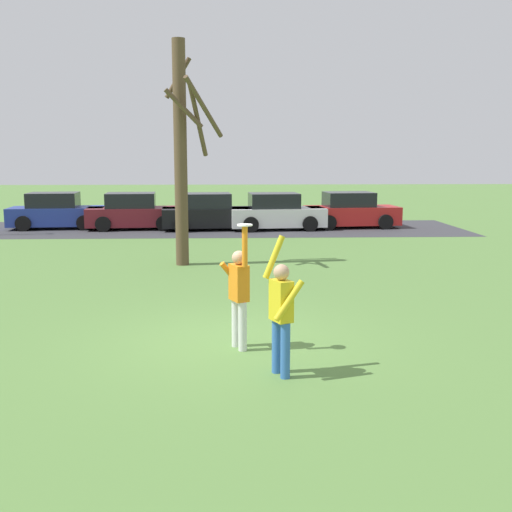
{
  "coord_description": "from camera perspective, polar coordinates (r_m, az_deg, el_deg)",
  "views": [
    {
      "loc": [
        -0.0,
        -10.28,
        3.16
      ],
      "look_at": [
        0.41,
        -0.02,
        1.49
      ],
      "focal_mm": 42.94,
      "sensor_mm": 36.0,
      "label": 1
    }
  ],
  "objects": [
    {
      "name": "ground_plane",
      "position": [
        10.75,
        -2.22,
        -7.86
      ],
      "size": [
        120.0,
        120.0,
        0.0
      ],
      "primitive_type": "plane",
      "color": "#567F3D"
    },
    {
      "name": "person_catcher",
      "position": [
        10.07,
        -1.58,
        -3.26
      ],
      "size": [
        0.5,
        0.59,
        2.08
      ],
      "rotation": [
        0.0,
        0.0,
        -1.14
      ],
      "color": "silver",
      "rests_on": "ground_plane"
    },
    {
      "name": "person_defender",
      "position": [
        8.84,
        2.37,
        -5.05
      ],
      "size": [
        0.59,
        0.65,
        2.04
      ],
      "rotation": [
        0.0,
        0.0,
        2.0
      ],
      "color": "#3366B7",
      "rests_on": "ground_plane"
    },
    {
      "name": "frisbee_disc",
      "position": [
        9.68,
        -1.04,
        2.9
      ],
      "size": [
        0.25,
        0.25,
        0.02
      ],
      "primitive_type": "cylinder",
      "color": "white",
      "rests_on": "person_catcher"
    },
    {
      "name": "parked_car_blue",
      "position": [
        28.58,
        -18.08,
        3.91
      ],
      "size": [
        4.24,
        2.31,
        1.59
      ],
      "rotation": [
        0.0,
        0.0,
        0.09
      ],
      "color": "#233893",
      "rests_on": "ground_plane"
    },
    {
      "name": "parked_car_maroon",
      "position": [
        27.49,
        -11.31,
        3.99
      ],
      "size": [
        4.24,
        2.31,
        1.59
      ],
      "rotation": [
        0.0,
        0.0,
        0.09
      ],
      "color": "maroon",
      "rests_on": "ground_plane"
    },
    {
      "name": "parked_car_black",
      "position": [
        26.8,
        -4.41,
        4.01
      ],
      "size": [
        4.24,
        2.31,
        1.59
      ],
      "rotation": [
        0.0,
        0.0,
        0.09
      ],
      "color": "black",
      "rests_on": "ground_plane"
    },
    {
      "name": "parked_car_white",
      "position": [
        26.8,
        1.91,
        4.03
      ],
      "size": [
        4.24,
        2.31,
        1.59
      ],
      "rotation": [
        0.0,
        0.0,
        0.09
      ],
      "color": "white",
      "rests_on": "ground_plane"
    },
    {
      "name": "parked_car_red",
      "position": [
        27.87,
        8.83,
        4.13
      ],
      "size": [
        4.24,
        2.31,
        1.59
      ],
      "rotation": [
        0.0,
        0.0,
        0.09
      ],
      "color": "red",
      "rests_on": "ground_plane"
    },
    {
      "name": "parking_strip",
      "position": [
        27.21,
        -4.45,
        2.56
      ],
      "size": [
        22.43,
        6.4,
        0.01
      ],
      "primitive_type": "cube",
      "color": "#38383D",
      "rests_on": "ground_plane"
    },
    {
      "name": "bare_tree_tall",
      "position": [
        17.93,
        -6.9,
        9.87
      ],
      "size": [
        1.69,
        1.69,
        6.43
      ],
      "color": "brown",
      "rests_on": "ground_plane"
    }
  ]
}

